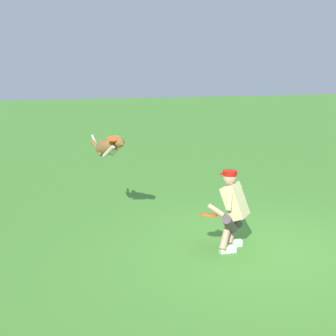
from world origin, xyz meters
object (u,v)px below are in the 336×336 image
at_px(dog, 108,147).
at_px(person, 232,208).
at_px(frisbee_held, 209,215).
at_px(frisbee_flying, 114,138).

bearing_deg(dog, person, 19.18).
bearing_deg(person, dog, -2.99).
xyz_separation_m(person, dog, (1.73, -1.75, 0.73)).
bearing_deg(frisbee_held, person, 176.05).
height_order(dog, frisbee_flying, frisbee_flying).
bearing_deg(frisbee_flying, frisbee_held, 132.10).
xyz_separation_m(dog, frisbee_flying, (-0.07, 0.31, 0.20)).
distance_m(person, dog, 2.56).
height_order(dog, frisbee_held, dog).
distance_m(dog, frisbee_flying, 0.38).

